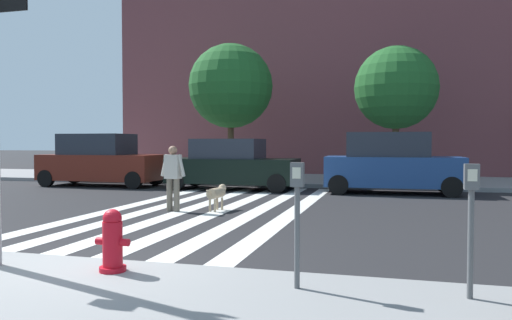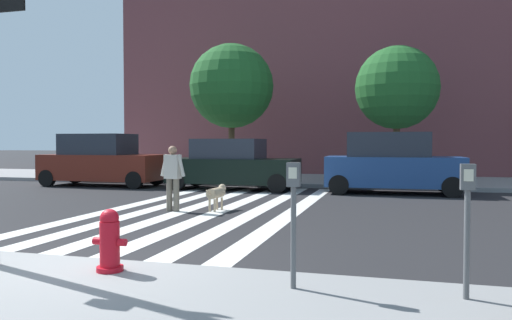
{
  "view_description": "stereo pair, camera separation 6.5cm",
  "coord_description": "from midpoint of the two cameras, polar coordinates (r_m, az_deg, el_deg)",
  "views": [
    {
      "loc": [
        4.01,
        -5.87,
        1.72
      ],
      "look_at": [
        0.38,
        7.5,
        1.23
      ],
      "focal_mm": 34.63,
      "sensor_mm": 36.0,
      "label": 1
    },
    {
      "loc": [
        4.07,
        -5.85,
        1.72
      ],
      "look_at": [
        0.38,
        7.5,
        1.23
      ],
      "focal_mm": 34.63,
      "sensor_mm": 36.0,
      "label": 2
    }
  ],
  "objects": [
    {
      "name": "parked_car_near_curb",
      "position": [
        20.54,
        -17.59,
        -0.12
      ],
      "size": [
        4.75,
        2.04,
        2.07
      ],
      "color": "maroon",
      "rests_on": "ground_plane"
    },
    {
      "name": "sidewalk_far",
      "position": [
        21.95,
        4.55,
        -2.29
      ],
      "size": [
        80.0,
        6.0,
        0.15
      ],
      "primitive_type": "cube",
      "color": "gray",
      "rests_on": "ground_plane"
    },
    {
      "name": "crosswalk_stripes",
      "position": [
        13.13,
        -5.35,
        -5.51
      ],
      "size": [
        4.95,
        12.05,
        0.01
      ],
      "color": "silver",
      "rests_on": "ground_plane"
    },
    {
      "name": "ground_plane",
      "position": [
        12.95,
        -3.13,
        -5.62
      ],
      "size": [
        160.0,
        160.0,
        0.0
      ],
      "primitive_type": "plane",
      "color": "#232326"
    },
    {
      "name": "parking_meter_curbside",
      "position": [
        5.33,
        4.43,
        -5.45
      ],
      "size": [
        0.14,
        0.11,
        1.36
      ],
      "color": "#515456",
      "rests_on": "sidewalk_near"
    },
    {
      "name": "parked_car_third_in_line",
      "position": [
        17.27,
        15.24,
        -0.44
      ],
      "size": [
        4.53,
        2.06,
        2.07
      ],
      "color": "navy",
      "rests_on": "ground_plane"
    },
    {
      "name": "parking_meter_second_along",
      "position": [
        5.4,
        23.27,
        -5.51
      ],
      "size": [
        0.14,
        0.11,
        1.36
      ],
      "color": "#515456",
      "rests_on": "sidewalk_near"
    },
    {
      "name": "dog_on_leash",
      "position": [
        12.55,
        -4.67,
        -3.83
      ],
      "size": [
        0.33,
        0.99,
        0.65
      ],
      "color": "tan",
      "rests_on": "ground_plane"
    },
    {
      "name": "pedestrian_dog_walker",
      "position": [
        12.52,
        -9.72,
        -1.65
      ],
      "size": [
        0.71,
        0.28,
        1.64
      ],
      "color": "#6B6051",
      "rests_on": "ground_plane"
    },
    {
      "name": "street_tree_middle",
      "position": [
        20.22,
        15.79,
        8.01
      ],
      "size": [
        3.24,
        3.24,
        5.34
      ],
      "color": "#4C3823",
      "rests_on": "sidewalk_far"
    },
    {
      "name": "parked_car_behind_first",
      "position": [
        18.17,
        -2.91,
        -0.59
      ],
      "size": [
        4.71,
        2.06,
        1.86
      ],
      "color": "black",
      "rests_on": "ground_plane"
    },
    {
      "name": "street_tree_nearest",
      "position": [
        21.33,
        -3.03,
        8.49
      ],
      "size": [
        3.6,
        3.6,
        5.79
      ],
      "color": "#4C3823",
      "rests_on": "sidewalk_far"
    },
    {
      "name": "fire_hydrant",
      "position": [
        6.35,
        -16.52,
        -8.97
      ],
      "size": [
        0.44,
        0.32,
        0.76
      ],
      "color": "red",
      "rests_on": "sidewalk_near"
    }
  ]
}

